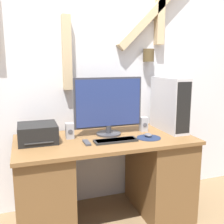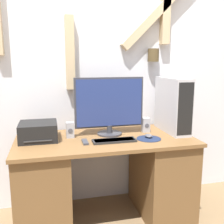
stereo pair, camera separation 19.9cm
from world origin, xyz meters
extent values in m
cube|color=silver|center=(0.00, 0.80, 1.35)|extent=(6.40, 0.05, 2.70)
cube|color=tan|center=(-0.25, 0.73, 1.51)|extent=(0.08, 0.08, 0.67)
cube|color=tan|center=(0.65, 0.73, 1.95)|extent=(0.83, 0.08, 0.83)
cylinder|color=#4C3D23|center=(0.57, 0.71, 1.50)|extent=(0.11, 0.11, 0.13)
cube|color=brown|center=(0.00, 0.37, 0.76)|extent=(1.53, 0.74, 0.03)
cube|color=brown|center=(-0.54, 0.37, 0.37)|extent=(0.43, 0.68, 0.75)
cube|color=brown|center=(0.54, 0.37, 0.37)|extent=(0.43, 0.68, 0.75)
cylinder|color=#333338|center=(0.06, 0.47, 0.79)|extent=(0.22, 0.22, 0.02)
cylinder|color=#333338|center=(0.06, 0.47, 0.83)|extent=(0.05, 0.05, 0.07)
cube|color=#333338|center=(0.06, 0.48, 1.07)|extent=(0.63, 0.03, 0.45)
cube|color=navy|center=(0.06, 0.46, 1.07)|extent=(0.59, 0.01, 0.42)
cube|color=black|center=(0.05, 0.24, 0.79)|extent=(0.36, 0.12, 0.02)
cube|color=#424242|center=(0.05, 0.24, 0.79)|extent=(0.33, 0.10, 0.01)
cylinder|color=#19233D|center=(0.36, 0.25, 0.78)|extent=(0.21, 0.21, 0.00)
ellipsoid|color=#4C4C51|center=(0.37, 0.27, 0.80)|extent=(0.06, 0.08, 0.03)
cube|color=#B2B2B7|center=(0.67, 0.44, 1.03)|extent=(0.16, 0.48, 0.51)
cube|color=black|center=(0.67, 0.20, 1.03)|extent=(0.14, 0.01, 0.46)
cube|color=black|center=(-0.56, 0.44, 0.85)|extent=(0.31, 0.30, 0.15)
cube|color=#333333|center=(-0.56, 0.35, 0.81)|extent=(0.22, 0.14, 0.01)
cube|color=#99999E|center=(-0.30, 0.45, 0.85)|extent=(0.07, 0.07, 0.14)
cylinder|color=#47474C|center=(-0.30, 0.42, 0.85)|extent=(0.04, 0.00, 0.04)
cube|color=#99999E|center=(0.41, 0.47, 0.85)|extent=(0.07, 0.07, 0.14)
cylinder|color=#47474C|center=(0.41, 0.44, 0.85)|extent=(0.04, 0.00, 0.04)
cube|color=#38383D|center=(-0.19, 0.27, 0.79)|extent=(0.04, 0.14, 0.02)
camera|label=1|loc=(-0.65, -1.73, 1.43)|focal=42.00mm
camera|label=2|loc=(-0.46, -1.79, 1.43)|focal=42.00mm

